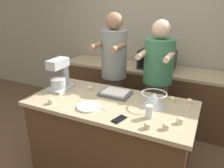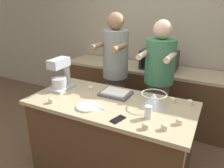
% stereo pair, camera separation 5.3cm
% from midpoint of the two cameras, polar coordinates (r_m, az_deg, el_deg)
% --- Properties ---
extents(back_wall, '(10.00, 0.06, 2.70)m').
position_cam_midpoint_polar(back_wall, '(3.66, 11.21, 12.54)').
color(back_wall, gray).
rests_on(back_wall, ground_plane).
extents(island_counter, '(1.70, 0.82, 0.90)m').
position_cam_midpoint_polar(island_counter, '(2.47, -1.06, -14.04)').
color(island_counter, '#4C331E').
rests_on(island_counter, ground_plane).
extents(back_counter, '(2.80, 0.60, 0.89)m').
position_cam_midpoint_polar(back_counter, '(3.58, 8.74, -2.56)').
color(back_counter, '#4C331E').
rests_on(back_counter, ground_plane).
extents(person_left, '(0.34, 0.51, 1.74)m').
position_cam_midpoint_polar(person_left, '(2.94, -0.03, 2.18)').
color(person_left, brown).
rests_on(person_left, ground_plane).
extents(person_right, '(0.36, 0.52, 1.67)m').
position_cam_midpoint_polar(person_right, '(2.76, 11.09, -0.44)').
color(person_right, brown).
rests_on(person_right, ground_plane).
extents(stand_mixer, '(0.20, 0.30, 0.36)m').
position_cam_midpoint_polar(stand_mixer, '(2.57, -14.12, 2.01)').
color(stand_mixer, '#B2B7BC').
rests_on(stand_mixer, island_counter).
extents(mixing_bowl, '(0.25, 0.25, 0.14)m').
position_cam_midpoint_polar(mixing_bowl, '(2.16, 10.18, -3.87)').
color(mixing_bowl, '#BCBCC1').
rests_on(mixing_bowl, island_counter).
extents(baking_tray, '(0.33, 0.25, 0.04)m').
position_cam_midpoint_polar(baking_tray, '(2.39, 0.25, -2.41)').
color(baking_tray, '#4C4C51').
rests_on(baking_tray, island_counter).
extents(microwave_oven, '(0.53, 0.34, 0.28)m').
position_cam_midpoint_polar(microwave_oven, '(3.36, 11.23, 6.29)').
color(microwave_oven, black).
rests_on(microwave_oven, back_counter).
extents(cell_phone, '(0.11, 0.16, 0.01)m').
position_cam_midpoint_polar(cell_phone, '(1.92, 1.10, -9.16)').
color(cell_phone, black).
rests_on(cell_phone, island_counter).
extents(drinking_glass, '(0.06, 0.06, 0.12)m').
position_cam_midpoint_polar(drinking_glass, '(1.95, 8.93, -7.17)').
color(drinking_glass, silver).
rests_on(drinking_glass, island_counter).
extents(small_plate, '(0.22, 0.22, 0.02)m').
position_cam_midpoint_polar(small_plate, '(2.13, -6.95, -5.98)').
color(small_plate, white).
rests_on(small_plate, island_counter).
extents(knife, '(0.21, 0.11, 0.01)m').
position_cam_midpoint_polar(knife, '(2.16, -4.36, -5.66)').
color(knife, '#BCBCC1').
rests_on(knife, island_counter).
extents(cupcake_0, '(0.06, 0.06, 0.06)m').
position_cam_midpoint_polar(cupcake_0, '(1.81, 8.35, -10.62)').
color(cupcake_0, beige).
rests_on(cupcake_0, island_counter).
extents(cupcake_1, '(0.06, 0.06, 0.06)m').
position_cam_midpoint_polar(cupcake_1, '(1.94, 16.60, -9.07)').
color(cupcake_1, beige).
rests_on(cupcake_1, island_counter).
extents(cupcake_2, '(0.06, 0.06, 0.06)m').
position_cam_midpoint_polar(cupcake_2, '(2.52, -6.41, -1.09)').
color(cupcake_2, beige).
rests_on(cupcake_2, island_counter).
extents(cupcake_3, '(0.06, 0.06, 0.06)m').
position_cam_midpoint_polar(cupcake_3, '(2.28, -16.31, -4.30)').
color(cupcake_3, beige).
rests_on(cupcake_3, island_counter).
extents(cupcake_4, '(0.06, 0.06, 0.06)m').
position_cam_midpoint_polar(cupcake_4, '(2.30, 14.90, -3.87)').
color(cupcake_4, beige).
rests_on(cupcake_4, island_counter).
extents(cupcake_5, '(0.06, 0.06, 0.06)m').
position_cam_midpoint_polar(cupcake_5, '(2.31, 18.97, -4.31)').
color(cupcake_5, beige).
rests_on(cupcake_5, island_counter).
extents(cupcake_6, '(0.06, 0.06, 0.06)m').
position_cam_midpoint_polar(cupcake_6, '(1.83, 13.10, -10.63)').
color(cupcake_6, beige).
rests_on(cupcake_6, island_counter).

